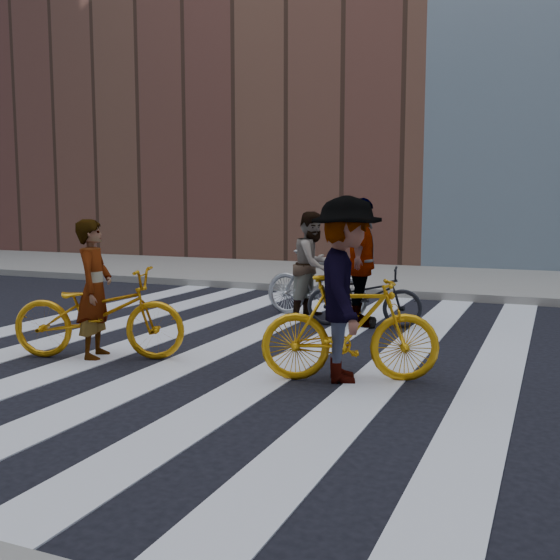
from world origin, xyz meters
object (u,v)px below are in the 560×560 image
Objects in this scene: rider_left at (94,289)px; bike_dark_rear at (364,297)px; bike_yellow_left at (99,313)px; rider_mid at (313,265)px; bike_yellow_right at (350,329)px; rider_right at (346,289)px; rider_rear at (361,263)px; bike_silver_mid at (316,284)px.

bike_dark_rear is at bearing -55.97° from rider_left.
rider_mid reaches higher than bike_yellow_left.
bike_yellow_right is at bearing -146.14° from rider_mid.
rider_left is at bearing 73.26° from bike_yellow_right.
rider_right is (0.63, -2.93, 0.50)m from bike_dark_rear.
rider_rear is (0.92, -0.45, 0.10)m from rider_mid.
rider_rear is at bearing -6.48° from bike_yellow_right.
rider_right reaches higher than rider_left.
bike_silver_mid is 0.98× the size of bike_yellow_right.
rider_left is (-2.38, -3.13, 0.37)m from bike_dark_rear.
rider_mid is at bearing 97.94° from bike_silver_mid.
bike_yellow_right reaches higher than bike_dark_rear.
bike_dark_rear is 1.03× the size of rider_left.
bike_dark_rear is 1.14m from rider_mid.
rider_rear is (-0.68, 2.93, -0.00)m from rider_right.
rider_rear is (-0.73, 2.93, 0.40)m from bike_yellow_right.
rider_right is at bearing -147.53° from bike_silver_mid.
bike_yellow_right is 3.01m from bike_dark_rear.
rider_right reaches higher than bike_silver_mid.
rider_left is (-3.05, -0.19, 0.27)m from bike_yellow_right.
bike_yellow_left is 0.29m from rider_left.
bike_dark_rear is at bearing -106.84° from rider_mid.
bike_yellow_left is 1.12× the size of bike_yellow_right.
bike_yellow_left is 1.07× the size of rider_right.
rider_mid is at bearing 4.86° from rider_right.
bike_silver_mid is 1.06× the size of bike_dark_rear.
bike_yellow_right is 3.07m from rider_left.
rider_left reaches higher than bike_yellow_right.
bike_yellow_left is 3.89m from rider_rear.
rider_right is (2.95, 0.19, 0.41)m from bike_yellow_left.
rider_rear reaches higher than bike_yellow_right.
rider_rear reaches higher than rider_mid.
bike_yellow_right is 1.08× the size of rider_mid.
bike_silver_mid reaches higher than bike_yellow_left.
bike_dark_rear is 0.89× the size of rider_right.
rider_rear reaches higher than bike_dark_rear.
bike_yellow_left is 1.21× the size of bike_dark_rear.
rider_right reaches higher than rider_rear.
rider_left is at bearing 132.06° from rider_rear.
bike_silver_mid is 0.94× the size of rider_right.
rider_mid is 0.89× the size of rider_rear.
rider_right is (-0.05, 0.00, 0.40)m from bike_yellow_right.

